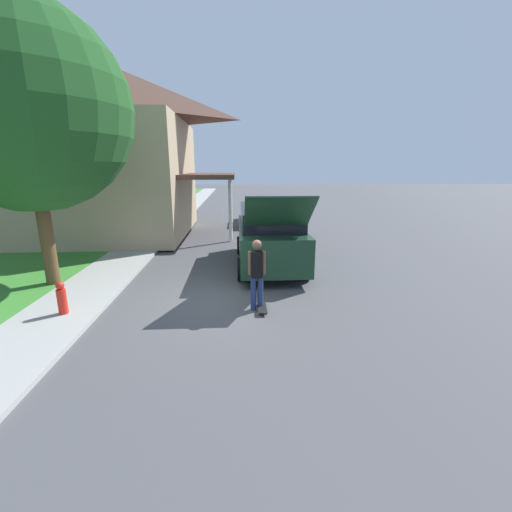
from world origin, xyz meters
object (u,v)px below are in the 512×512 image
lawn_tree_far (146,137)px  skateboarder (257,272)px  skateboard (262,306)px  lawn_tree_near (27,109)px  fire_hydrant (62,298)px  car_down_street (260,212)px  suv_parked (269,234)px

lawn_tree_far → skateboarder: lawn_tree_far is taller
skateboarder → skateboard: (0.11, -0.02, -0.86)m
lawn_tree_near → fire_hydrant: bearing=-59.0°
car_down_street → fire_hydrant: (-5.32, -13.15, -0.20)m
lawn_tree_far → skateboard: 14.69m
car_down_street → skateboarder: bearing=-94.2°
lawn_tree_far → car_down_street: bearing=2.1°
suv_parked → skateboarder: suv_parked is taller
skateboarder → fire_hydrant: skateboarder is taller
skateboard → fire_hydrant: fire_hydrant is taller
suv_parked → skateboard: bearing=-97.8°
car_down_street → fire_hydrant: 14.19m
fire_hydrant → car_down_street: bearing=68.0°
lawn_tree_far → skateboard: lawn_tree_far is taller
lawn_tree_near → car_down_street: size_ratio=1.62×
car_down_street → lawn_tree_near: bearing=-121.3°
lawn_tree_near → skateboard: lawn_tree_near is taller
skateboarder → fire_hydrant: bearing=-177.3°
car_down_street → skateboard: bearing=-93.7°
lawn_tree_near → car_down_street: 13.42m
suv_parked → skateboard: (-0.52, -3.84, -0.99)m
lawn_tree_near → skateboarder: (5.70, -2.02, -3.76)m
car_down_street → suv_parked: bearing=-92.0°
lawn_tree_near → skateboarder: bearing=-19.5°
skateboarder → suv_parked: bearing=80.6°
suv_parked → skateboarder: 3.88m
car_down_street → skateboarder: size_ratio=2.63×
lawn_tree_far → car_down_street: 7.64m
skateboard → lawn_tree_far: bearing=113.5°
skateboard → fire_hydrant: (-4.48, -0.18, 0.38)m
car_down_street → fire_hydrant: car_down_street is taller
lawn_tree_far → fire_hydrant: lawn_tree_far is taller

